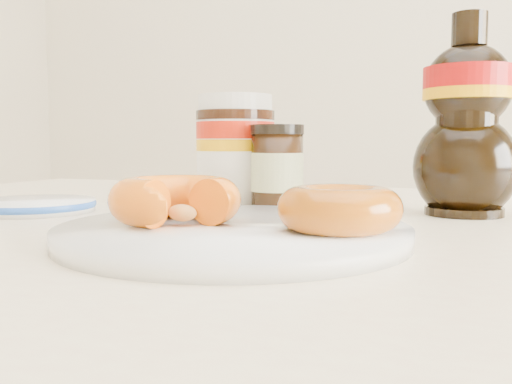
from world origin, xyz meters
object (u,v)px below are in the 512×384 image
(donut_bitten, at_px, (175,200))
(donut_whole, at_px, (339,209))
(dining_table, at_px, (332,305))
(blue_rim_saucer, at_px, (34,205))
(syrup_bottle, at_px, (467,116))
(dark_jar, at_px, (277,169))
(plate, at_px, (233,232))
(nutella_jar, at_px, (235,146))

(donut_bitten, xyz_separation_m, donut_whole, (0.13, 0.01, -0.00))
(donut_whole, bearing_deg, dining_table, 104.72)
(donut_whole, bearing_deg, blue_rim_saucer, 164.82)
(syrup_bottle, relative_size, dark_jar, 2.17)
(plate, height_order, donut_bitten, donut_bitten)
(nutella_jar, relative_size, blue_rim_saucer, 0.99)
(donut_bitten, relative_size, dark_jar, 1.08)
(dining_table, height_order, plate, plate)
(donut_whole, relative_size, blue_rim_saucer, 0.67)
(donut_whole, relative_size, dark_jar, 0.93)
(donut_whole, relative_size, nutella_jar, 0.67)
(donut_bitten, bearing_deg, blue_rim_saucer, 164.53)
(nutella_jar, bearing_deg, donut_whole, -52.75)
(nutella_jar, bearing_deg, blue_rim_saucer, -143.35)
(nutella_jar, height_order, syrup_bottle, syrup_bottle)
(plate, relative_size, nutella_jar, 2.04)
(donut_bitten, bearing_deg, nutella_jar, 110.23)
(dark_jar, bearing_deg, syrup_bottle, 7.41)
(dining_table, xyz_separation_m, nutella_jar, (-0.15, 0.10, 0.16))
(dining_table, xyz_separation_m, blue_rim_saucer, (-0.33, -0.04, 0.09))
(plate, bearing_deg, syrup_bottle, 55.02)
(dining_table, bearing_deg, donut_bitten, -123.49)
(dining_table, height_order, syrup_bottle, syrup_bottle)
(donut_whole, bearing_deg, nutella_jar, 127.25)
(plate, xyz_separation_m, blue_rim_saucer, (-0.28, 0.10, 0.00))
(syrup_bottle, xyz_separation_m, dark_jar, (-0.20, -0.03, -0.06))
(donut_whole, xyz_separation_m, blue_rim_saucer, (-0.37, 0.10, -0.02))
(syrup_bottle, bearing_deg, dining_table, -139.40)
(syrup_bottle, height_order, blue_rim_saucer, syrup_bottle)
(dining_table, bearing_deg, blue_rim_saucer, -173.51)
(plate, bearing_deg, donut_bitten, -171.32)
(nutella_jar, bearing_deg, plate, -67.66)
(blue_rim_saucer, bearing_deg, donut_bitten, -24.05)
(donut_bitten, distance_m, dark_jar, 0.22)
(dark_jar, height_order, blue_rim_saucer, dark_jar)
(blue_rim_saucer, bearing_deg, dark_jar, 24.48)
(donut_whole, xyz_separation_m, syrup_bottle, (0.08, 0.24, 0.08))
(dining_table, distance_m, syrup_bottle, 0.25)
(donut_bitten, relative_size, donut_whole, 1.16)
(nutella_jar, bearing_deg, dining_table, -34.81)
(plate, height_order, blue_rim_saucer, same)
(donut_whole, relative_size, syrup_bottle, 0.43)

